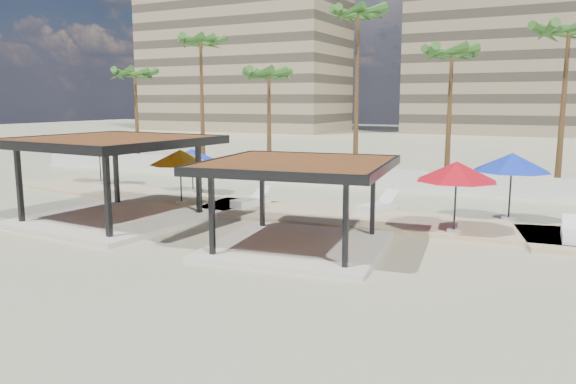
% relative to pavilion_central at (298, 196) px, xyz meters
% --- Properties ---
extents(ground, '(200.00, 200.00, 0.00)m').
position_rel_pavilion_central_xyz_m(ground, '(-1.36, -1.63, -1.85)').
color(ground, tan).
rests_on(ground, ground).
extents(promenade, '(44.45, 7.97, 0.24)m').
position_rel_pavilion_central_xyz_m(promenade, '(0.64, 6.04, -1.79)').
color(promenade, '#C6B284').
rests_on(promenade, ground).
extents(boundary_wall, '(56.00, 0.30, 1.20)m').
position_rel_pavilion_central_xyz_m(boundary_wall, '(-1.36, 14.37, -1.25)').
color(boundary_wall, silver).
rests_on(boundary_wall, ground).
extents(building_west, '(34.00, 16.00, 32.40)m').
position_rel_pavilion_central_xyz_m(building_west, '(-43.36, 66.37, 13.41)').
color(building_west, '#937F60').
rests_on(building_west, ground).
extents(building_mid, '(38.00, 16.00, 30.40)m').
position_rel_pavilion_central_xyz_m(building_mid, '(2.64, 76.37, 12.41)').
color(building_mid, '#847259').
rests_on(building_mid, ground).
extents(pavilion_central, '(6.95, 6.95, 3.11)m').
position_rel_pavilion_central_xyz_m(pavilion_central, '(0.00, 0.00, 0.00)').
color(pavilion_central, beige).
rests_on(pavilion_central, ground).
extents(pavilion_west, '(7.52, 7.52, 3.62)m').
position_rel_pavilion_central_xyz_m(pavilion_west, '(-8.98, 0.35, 0.31)').
color(pavilion_west, beige).
rests_on(pavilion_west, ground).
extents(umbrella_a, '(3.69, 3.69, 2.62)m').
position_rel_pavilion_central_xyz_m(umbrella_a, '(-17.13, 7.57, 0.57)').
color(umbrella_a, beige).
rests_on(umbrella_a, promenade).
extents(umbrella_b, '(3.01, 3.01, 2.64)m').
position_rel_pavilion_central_xyz_m(umbrella_b, '(-8.36, 4.17, 0.60)').
color(umbrella_b, beige).
rests_on(umbrella_b, promenade).
extents(umbrella_c, '(3.67, 3.67, 2.72)m').
position_rel_pavilion_central_xyz_m(umbrella_c, '(4.55, 4.17, 0.66)').
color(umbrella_c, beige).
rests_on(umbrella_c, promenade).
extents(umbrella_d, '(3.81, 3.81, 2.82)m').
position_rel_pavilion_central_xyz_m(umbrella_d, '(6.13, 7.57, 0.75)').
color(umbrella_d, beige).
rests_on(umbrella_d, promenade).
extents(umbrella_f, '(2.70, 2.70, 2.34)m').
position_rel_pavilion_central_xyz_m(umbrella_f, '(-10.23, 7.57, 0.34)').
color(umbrella_f, beige).
rests_on(umbrella_f, promenade).
extents(lounger_a, '(1.12, 2.33, 0.85)m').
position_rel_pavilion_central_xyz_m(lounger_a, '(-5.16, 5.42, -1.47)').
color(lounger_a, silver).
rests_on(lounger_a, promenade).
extents(lounger_b, '(1.41, 2.46, 0.89)m').
position_rel_pavilion_central_xyz_m(lounger_b, '(0.69, 6.83, -1.46)').
color(lounger_b, silver).
rests_on(lounger_b, promenade).
extents(lounger_c, '(0.78, 2.04, 0.76)m').
position_rel_pavilion_central_xyz_m(lounger_c, '(8.54, 5.02, -1.49)').
color(lounger_c, silver).
rests_on(lounger_c, promenade).
extents(palm_a, '(3.00, 3.00, 7.99)m').
position_rel_pavilion_central_xyz_m(palm_a, '(-22.36, 16.67, 5.05)').
color(palm_a, brown).
rests_on(palm_a, ground).
extents(palm_b, '(3.00, 3.00, 10.19)m').
position_rel_pavilion_central_xyz_m(palm_b, '(-16.36, 17.07, 7.11)').
color(palm_b, brown).
rests_on(palm_b, ground).
extents(palm_c, '(3.00, 3.00, 7.69)m').
position_rel_pavilion_central_xyz_m(palm_c, '(-10.36, 16.47, 4.76)').
color(palm_c, brown).
rests_on(palm_c, ground).
extents(palm_d, '(3.00, 3.00, 11.36)m').
position_rel_pavilion_central_xyz_m(palm_d, '(-4.36, 17.27, 8.20)').
color(palm_d, brown).
rests_on(palm_d, ground).
extents(palm_e, '(3.00, 3.00, 8.69)m').
position_rel_pavilion_central_xyz_m(palm_e, '(1.64, 16.77, 5.71)').
color(palm_e, brown).
rests_on(palm_e, ground).
extents(palm_f, '(3.00, 3.00, 9.64)m').
position_rel_pavilion_central_xyz_m(palm_f, '(7.64, 16.97, 6.60)').
color(palm_f, brown).
rests_on(palm_f, ground).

